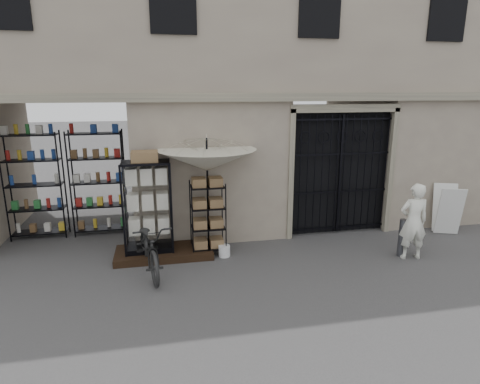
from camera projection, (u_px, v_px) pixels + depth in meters
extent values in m
plane|color=#232326|center=(297.00, 278.00, 7.45)|extent=(80.00, 80.00, 0.00)
cube|color=gray|center=(250.00, 45.00, 10.12)|extent=(14.00, 4.00, 9.00)
cube|color=black|center=(64.00, 178.00, 8.86)|extent=(3.00, 1.70, 3.00)
cube|color=black|center=(67.00, 184.00, 9.39)|extent=(2.70, 0.50, 2.50)
cube|color=black|center=(337.00, 172.00, 9.57)|extent=(2.50, 0.06, 3.00)
cube|color=black|center=(340.00, 175.00, 9.44)|extent=(0.05, 0.05, 2.80)
cube|color=black|center=(164.00, 253.00, 8.43)|extent=(2.00, 0.90, 0.15)
cube|color=black|center=(150.00, 247.00, 8.40)|extent=(1.05, 0.78, 0.10)
cube|color=silver|center=(144.00, 211.00, 7.89)|extent=(0.85, 0.22, 1.75)
cube|color=silver|center=(148.00, 212.00, 8.20)|extent=(0.87, 0.59, 1.46)
cube|color=olive|center=(145.00, 159.00, 7.93)|extent=(0.60, 0.51, 0.21)
cube|color=black|center=(208.00, 218.00, 8.40)|extent=(0.83, 0.73, 1.57)
cube|color=olive|center=(208.00, 221.00, 8.41)|extent=(0.70, 0.60, 1.18)
cylinder|color=black|center=(208.00, 196.00, 8.50)|extent=(0.04, 0.04, 2.45)
imported|color=beige|center=(207.00, 154.00, 8.27)|extent=(1.96, 2.00, 1.65)
cylinder|color=silver|center=(224.00, 251.00, 8.42)|extent=(0.29, 0.29, 0.24)
imported|color=black|center=(151.00, 271.00, 7.75)|extent=(0.85, 1.13, 1.96)
cylinder|color=#4B4D53|center=(402.00, 238.00, 8.37)|extent=(0.17, 0.17, 0.80)
imported|color=white|center=(409.00, 258.00, 8.36)|extent=(0.79, 1.66, 0.38)
cube|color=silver|center=(450.00, 212.00, 9.46)|extent=(0.61, 0.45, 1.17)
cube|color=silver|center=(445.00, 207.00, 9.81)|extent=(0.61, 0.45, 1.17)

